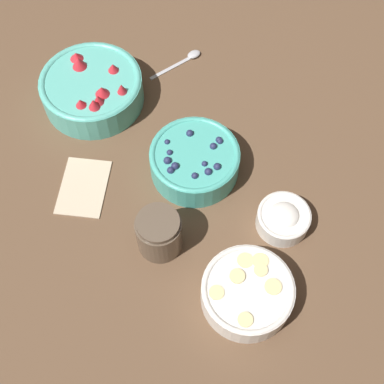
{
  "coord_description": "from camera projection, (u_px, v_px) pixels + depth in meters",
  "views": [
    {
      "loc": [
        -0.55,
        0.01,
        0.92
      ],
      "look_at": [
        -0.06,
        0.01,
        0.04
      ],
      "focal_mm": 50.0,
      "sensor_mm": 36.0,
      "label": 1
    }
  ],
  "objects": [
    {
      "name": "bowl_strawberries",
      "position": [
        92.0,
        88.0,
        1.13
      ],
      "size": [
        0.22,
        0.22,
        0.09
      ],
      "color": "#56B7A8",
      "rests_on": "ground_plane"
    },
    {
      "name": "bowl_cream",
      "position": [
        283.0,
        218.0,
        1.0
      ],
      "size": [
        0.1,
        0.1,
        0.05
      ],
      "color": "silver",
      "rests_on": "ground_plane"
    },
    {
      "name": "jar_chocolate",
      "position": [
        159.0,
        234.0,
        0.96
      ],
      "size": [
        0.08,
        0.08,
        0.09
      ],
      "color": "brown",
      "rests_on": "ground_plane"
    },
    {
      "name": "napkin",
      "position": [
        83.0,
        187.0,
        1.06
      ],
      "size": [
        0.14,
        0.11,
        0.01
      ],
      "color": "beige",
      "rests_on": "ground_plane"
    },
    {
      "name": "ground_plane",
      "position": [
        195.0,
        174.0,
        1.07
      ],
      "size": [
        4.0,
        4.0,
        0.0
      ],
      "primitive_type": "plane",
      "color": "brown"
    },
    {
      "name": "bowl_blueberries",
      "position": [
        195.0,
        160.0,
        1.05
      ],
      "size": [
        0.18,
        0.18,
        0.07
      ],
      "color": "#47AD9E",
      "rests_on": "ground_plane"
    },
    {
      "name": "bowl_bananas",
      "position": [
        247.0,
        292.0,
        0.92
      ],
      "size": [
        0.16,
        0.16,
        0.06
      ],
      "color": "silver",
      "rests_on": "ground_plane"
    },
    {
      "name": "spoon",
      "position": [
        186.0,
        59.0,
        1.22
      ],
      "size": [
        0.09,
        0.12,
        0.01
      ],
      "color": "#B2B2B7",
      "rests_on": "ground_plane"
    }
  ]
}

